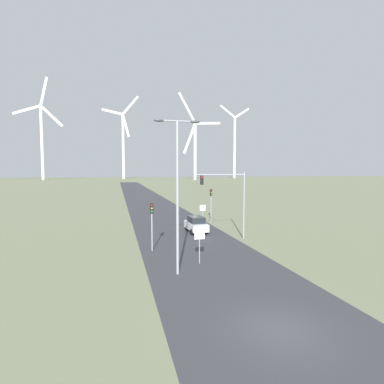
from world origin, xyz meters
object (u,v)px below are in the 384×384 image
Objects in this scene: stop_sign_near at (200,239)px; traffic_light_post_near_right at (211,198)px; traffic_light_post_near_left at (152,216)px; wind_turbine_center at (123,140)px; wind_turbine_far_right at (235,142)px; traffic_light_mast_overhead at (228,192)px; wind_turbine_left at (42,135)px; car_approaching at (196,224)px; stop_sign_far at (203,210)px; streetlamp at (177,179)px; wind_turbine_right at (195,144)px.

stop_sign_near is 18.61m from traffic_light_post_near_right.
traffic_light_post_near_left is 0.94× the size of traffic_light_post_near_right.
wind_turbine_center is 1.03× the size of wind_turbine_far_right.
wind_turbine_left is at bearing 106.57° from traffic_light_mast_overhead.
traffic_light_post_near_right is 0.07× the size of wind_turbine_far_right.
car_approaching is at bearing -89.28° from wind_turbine_center.
traffic_light_post_near_right is at bearing -11.75° from stop_sign_far.
stop_sign_far is 0.04× the size of wind_turbine_center.
streetlamp is 5.41m from stop_sign_near.
wind_turbine_left is 1.14× the size of wind_turbine_far_right.
wind_turbine_left is at bearing 106.36° from car_approaching.
wind_turbine_center is at bearing 90.01° from stop_sign_near.
stop_sign_near is at bearing -106.97° from stop_sign_far.
wind_turbine_center is 99.84m from wind_turbine_far_right.
stop_sign_far is 11.31m from traffic_light_mast_overhead.
wind_turbine_right is at bearing -13.95° from wind_turbine_left.
stop_sign_near is at bearing 42.23° from streetlamp.
stop_sign_near is 0.39× the size of traffic_light_mast_overhead.
traffic_light_mast_overhead is at bearing 51.29° from streetlamp.
stop_sign_near is 0.04× the size of wind_turbine_center.
traffic_light_mast_overhead is 192.31m from wind_turbine_right.
wind_turbine_center reaches higher than streetlamp.
traffic_light_post_near_left is 0.06× the size of wind_turbine_left.
traffic_light_post_near_right is 10.82m from traffic_light_mast_overhead.
stop_sign_near is 8.93m from traffic_light_mast_overhead.
wind_turbine_far_right is (102.80, 232.51, 29.85)m from traffic_light_post_near_left.
traffic_light_mast_overhead is at bearing -112.39° from wind_turbine_far_right.
traffic_light_post_near_left is at bearing -113.85° from wind_turbine_far_right.
wind_turbine_center is 1.09× the size of wind_turbine_right.
wind_turbine_far_right reaches higher than car_approaching.
wind_turbine_far_right is (49.26, 44.59, 6.34)m from wind_turbine_right.
traffic_light_post_near_right is 0.07× the size of wind_turbine_right.
wind_turbine_left reaches higher than stop_sign_far.
car_approaching is 247.78m from wind_turbine_far_right.
wind_turbine_left is (-63.25, 212.61, 27.79)m from traffic_light_mast_overhead.
wind_turbine_left is at bearing 166.05° from wind_turbine_right.
wind_turbine_far_right is at bearing 66.76° from car_approaching.
wind_turbine_right reaches higher than stop_sign_far.
wind_turbine_center reaches higher than wind_turbine_right.
wind_turbine_far_right reaches higher than streetlamp.
wind_turbine_center reaches higher than traffic_light_post_near_right.
traffic_light_post_near_right is 217.52m from wind_turbine_center.
traffic_light_post_near_left is at bearing -130.79° from car_approaching.
wind_turbine_left is 59.87m from wind_turbine_center.
stop_sign_far is 0.03× the size of wind_turbine_left.
stop_sign_far is at bearing -72.47° from wind_turbine_left.
car_approaching is 0.06× the size of wind_turbine_center.
stop_sign_near reaches higher than stop_sign_far.
stop_sign_far is 0.55× the size of traffic_light_post_near_left.
car_approaching is at bearing -104.75° from wind_turbine_right.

